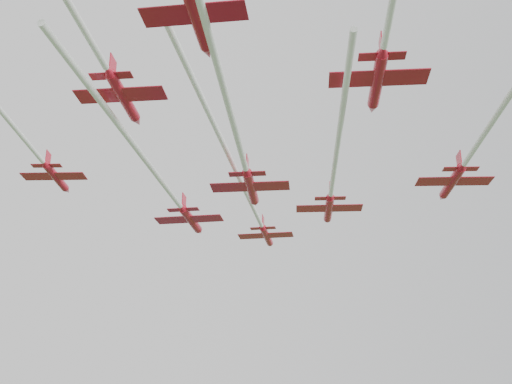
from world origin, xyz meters
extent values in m
cylinder|color=red|center=(0.79, 22.12, 60.12)|extent=(4.22, 8.67, 1.14)
cone|color=red|center=(2.69, 27.13, 60.12)|extent=(1.74, 2.16, 1.14)
cone|color=red|center=(-1.01, 17.41, 60.12)|extent=(1.42, 1.54, 1.04)
ellipsoid|color=black|center=(1.53, 24.07, 60.54)|extent=(0.76, 1.08, 0.33)
cube|color=red|center=(0.49, 21.35, 59.86)|extent=(9.52, 5.79, 0.10)
cube|color=red|center=(-0.66, 18.33, 60.12)|extent=(4.33, 2.65, 0.08)
cube|color=red|center=(-0.58, 18.53, 61.27)|extent=(0.76, 1.79, 2.08)
cylinder|color=silver|center=(-11.11, -9.07, 60.07)|extent=(20.37, 52.12, 0.62)
cylinder|color=red|center=(-13.34, 10.39, 58.06)|extent=(4.46, 9.27, 1.22)
cone|color=red|center=(-11.33, 15.75, 58.06)|extent=(1.85, 2.30, 1.22)
cone|color=red|center=(-15.23, 5.34, 58.06)|extent=(1.51, 1.64, 1.11)
ellipsoid|color=black|center=(-12.56, 12.47, 58.50)|extent=(0.81, 1.15, 0.36)
cube|color=red|center=(-13.65, 9.56, 57.78)|extent=(10.17, 6.14, 0.11)
cube|color=red|center=(-14.86, 6.33, 58.06)|extent=(4.63, 2.81, 0.09)
cube|color=red|center=(-14.79, 6.54, 59.28)|extent=(0.81, 1.91, 2.22)
cylinder|color=silver|center=(-22.84, -14.93, 58.00)|extent=(15.41, 39.63, 0.67)
cylinder|color=red|center=(5.80, 3.72, 58.85)|extent=(3.52, 9.03, 1.17)
cone|color=red|center=(7.25, 9.01, 58.85)|extent=(1.64, 2.16, 1.17)
cone|color=red|center=(4.43, -1.25, 58.85)|extent=(1.36, 1.51, 1.06)
ellipsoid|color=black|center=(6.36, 5.78, 59.27)|extent=(0.70, 1.09, 0.34)
cube|color=red|center=(5.57, 2.90, 58.58)|extent=(9.76, 5.15, 0.11)
cube|color=red|center=(4.70, -0.28, 58.85)|extent=(4.44, 2.36, 0.09)
cube|color=red|center=(4.75, -0.07, 60.02)|extent=(0.61, 1.88, 2.13)
cylinder|color=silver|center=(-0.67, -19.85, 58.79)|extent=(10.51, 36.23, 0.64)
cylinder|color=red|center=(-31.93, 1.22, 59.49)|extent=(2.84, 7.86, 1.01)
cone|color=red|center=(-30.81, 5.83, 59.49)|extent=(1.38, 1.85, 1.01)
cone|color=red|center=(-32.99, -3.13, 59.49)|extent=(1.16, 1.29, 0.92)
ellipsoid|color=black|center=(-31.50, 3.01, 59.86)|extent=(0.58, 0.94, 0.30)
cube|color=red|center=(-32.11, 0.50, 59.26)|extent=(8.46, 4.25, 0.09)
cube|color=red|center=(-32.78, -2.28, 59.49)|extent=(3.85, 1.95, 0.07)
cube|color=red|center=(-32.74, -2.10, 60.50)|extent=(0.48, 1.64, 1.85)
cylinder|color=red|center=(-7.72, -6.39, 57.07)|extent=(3.94, 9.27, 1.21)
cone|color=red|center=(-6.04, -0.99, 57.07)|extent=(1.74, 2.25, 1.21)
cone|color=red|center=(-9.31, -11.48, 57.07)|extent=(1.44, 1.59, 1.10)
ellipsoid|color=black|center=(-7.07, -4.30, 57.51)|extent=(0.75, 1.13, 0.35)
cube|color=red|center=(-7.99, -7.23, 56.79)|extent=(10.08, 5.61, 0.11)
cube|color=red|center=(-9.00, -10.48, 57.07)|extent=(4.59, 2.57, 0.09)
cube|color=red|center=(-8.94, -10.27, 58.28)|extent=(0.69, 1.92, 2.20)
cylinder|color=silver|center=(-17.56, -37.89, 57.01)|extent=(16.77, 51.87, 0.66)
cylinder|color=red|center=(16.29, -12.59, 57.35)|extent=(3.19, 8.74, 1.13)
cone|color=red|center=(17.56, -7.46, 57.35)|extent=(1.54, 2.06, 1.13)
cone|color=red|center=(15.10, -17.43, 57.35)|extent=(1.29, 1.44, 1.03)
ellipsoid|color=black|center=(16.79, -10.60, 57.76)|extent=(0.65, 1.05, 0.33)
cube|color=red|center=(16.10, -13.39, 57.09)|extent=(9.41, 4.76, 0.10)
cube|color=red|center=(15.33, -16.48, 57.35)|extent=(4.28, 2.18, 0.08)
cube|color=red|center=(15.38, -16.28, 58.48)|extent=(0.54, 1.82, 2.05)
cylinder|color=red|center=(-23.78, -22.05, 59.22)|extent=(3.62, 8.44, 1.10)
cone|color=red|center=(-22.22, -17.14, 59.22)|extent=(1.59, 2.05, 1.10)
cone|color=red|center=(-25.25, -26.68, 59.22)|extent=(1.32, 1.45, 1.00)
ellipsoid|color=black|center=(-23.18, -20.15, 59.62)|extent=(0.69, 1.03, 0.32)
cube|color=red|center=(-24.02, -22.82, 58.97)|extent=(9.18, 5.14, 0.10)
cube|color=red|center=(-24.96, -25.78, 59.22)|extent=(4.18, 2.35, 0.08)
cube|color=red|center=(-24.90, -25.59, 60.32)|extent=(0.64, 1.75, 2.00)
cylinder|color=red|center=(-0.01, -29.23, 59.80)|extent=(3.67, 9.01, 1.17)
cone|color=red|center=(1.53, -23.97, 59.80)|extent=(1.66, 2.17, 1.17)
cone|color=red|center=(-1.46, -34.18, 59.80)|extent=(1.38, 1.53, 1.06)
ellipsoid|color=black|center=(0.59, -27.18, 60.22)|extent=(0.71, 1.10, 0.34)
cube|color=red|center=(-0.25, -30.04, 59.53)|extent=(9.77, 5.29, 0.11)
cube|color=red|center=(-1.18, -33.21, 59.80)|extent=(4.44, 2.42, 0.09)
cube|color=red|center=(-1.12, -33.01, 60.97)|extent=(0.64, 1.87, 2.13)
cylinder|color=red|center=(-18.56, -38.78, 57.26)|extent=(3.45, 7.57, 0.99)
cone|color=red|center=(-17.04, -34.39, 57.26)|extent=(1.47, 1.86, 0.99)
ellipsoid|color=black|center=(-17.97, -37.08, 57.62)|extent=(0.64, 0.93, 0.29)
cube|color=red|center=(-18.80, -39.46, 57.03)|extent=(8.27, 4.82, 0.09)
camera|label=1|loc=(-22.46, -78.93, 27.46)|focal=45.00mm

